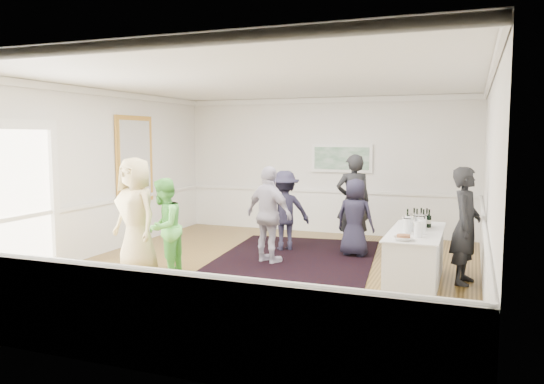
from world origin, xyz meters
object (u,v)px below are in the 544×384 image
at_px(guest_lilac, 269,215).
at_px(guest_dark_b, 353,201).
at_px(ice_bucket, 419,222).
at_px(nut_bowl, 403,237).
at_px(guest_dark_a, 285,211).
at_px(guest_tan, 136,216).
at_px(guest_navy, 355,217).
at_px(bartender, 466,226).
at_px(guest_green, 164,227).
at_px(serving_table, 415,257).

height_order(guest_lilac, guest_dark_b, guest_dark_b).
xyz_separation_m(ice_bucket, nut_bowl, (-0.11, -0.99, -0.08)).
bearing_deg(guest_dark_a, guest_tan, 22.79).
bearing_deg(guest_navy, guest_tan, 47.19).
bearing_deg(guest_dark_b, guest_navy, 80.38).
xyz_separation_m(guest_dark_a, guest_dark_b, (1.24, 0.71, 0.16)).
distance_m(bartender, guest_lilac, 3.34).
relative_size(guest_tan, ice_bucket, 7.48).
relative_size(guest_tan, guest_lilac, 1.10).
xyz_separation_m(guest_dark_a, guest_navy, (1.44, -0.03, -0.06)).
relative_size(guest_green, guest_dark_b, 0.83).
distance_m(guest_green, guest_dark_b, 4.08).
height_order(guest_green, guest_dark_b, guest_dark_b).
xyz_separation_m(guest_green, guest_dark_a, (1.21, 2.55, -0.00)).
relative_size(guest_dark_a, ice_bucket, 6.18).
xyz_separation_m(guest_lilac, nut_bowl, (2.53, -1.30, -0.01)).
xyz_separation_m(guest_tan, guest_green, (0.53, 0.02, -0.17)).
bearing_deg(guest_navy, guest_dark_b, -66.54).
xyz_separation_m(guest_green, guest_dark_b, (2.45, 3.26, 0.16)).
distance_m(guest_dark_a, guest_navy, 1.44).
relative_size(guest_navy, ice_bucket, 5.75).
bearing_deg(nut_bowl, guest_navy, 116.44).
bearing_deg(guest_tan, guest_green, 22.50).
bearing_deg(guest_dark_a, guest_dark_b, 176.66).
distance_m(bartender, ice_bucket, 0.71).
bearing_deg(guest_tan, guest_dark_a, 76.54).
xyz_separation_m(bartender, guest_dark_b, (-2.20, 2.02, 0.05)).
distance_m(guest_lilac, guest_navy, 1.73).
distance_m(serving_table, guest_green, 4.06).
bearing_deg(guest_lilac, serving_table, -168.46).
relative_size(guest_dark_b, ice_bucket, 7.42).
bearing_deg(guest_dark_b, guest_green, 28.54).
bearing_deg(nut_bowl, guest_tan, -178.09).
xyz_separation_m(bartender, guest_lilac, (-3.34, 0.18, -0.03)).
height_order(bartender, guest_green, bartender).
bearing_deg(bartender, nut_bowl, 153.08).
bearing_deg(guest_dark_a, guest_green, 31.48).
bearing_deg(guest_dark_b, nut_bowl, 89.27).
height_order(bartender, guest_dark_a, bartender).
distance_m(serving_table, ice_bucket, 0.56).
xyz_separation_m(bartender, ice_bucket, (-0.69, -0.13, 0.04)).
height_order(guest_green, guest_dark_a, guest_green).
height_order(serving_table, guest_green, guest_green).
bearing_deg(guest_green, guest_tan, -96.66).
distance_m(serving_table, nut_bowl, 0.94).
relative_size(bartender, ice_bucket, 7.01).
distance_m(bartender, nut_bowl, 1.38).
xyz_separation_m(guest_navy, ice_bucket, (1.31, -1.41, 0.20)).
xyz_separation_m(bartender, nut_bowl, (-0.81, -1.12, -0.04)).
xyz_separation_m(guest_lilac, ice_bucket, (2.64, -0.31, 0.07)).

